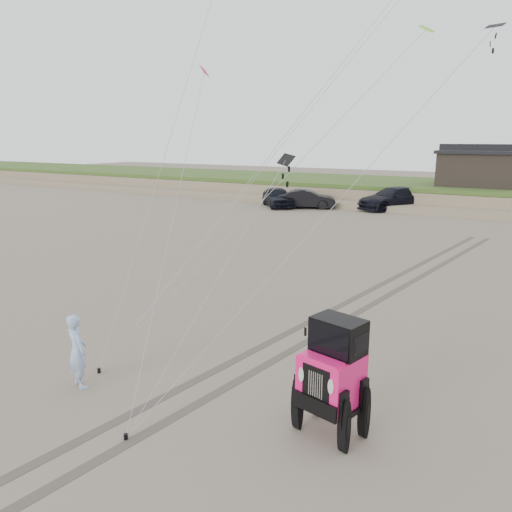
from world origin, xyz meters
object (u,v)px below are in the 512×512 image
object	(u,v)px
cabin	(480,167)
truck_a	(278,197)
truck_b	(307,199)
jeep	(331,390)
truck_c	(393,198)
man	(77,351)

from	to	relation	value
cabin	truck_a	world-z (taller)	cabin
truck_b	jeep	xyz separation A→B (m)	(13.80, -28.55, 0.17)
truck_a	truck_c	distance (m)	9.24
jeep	truck_a	bearing A→B (deg)	133.40
truck_a	truck_c	size ratio (longest dim) A/B	0.77
truck_a	jeep	xyz separation A→B (m)	(16.26, -28.15, 0.12)
truck_a	jeep	distance (m)	32.51
cabin	truck_b	distance (m)	14.43
truck_b	truck_c	size ratio (longest dim) A/B	0.75
truck_a	truck_c	bearing A→B (deg)	-21.42
truck_b	man	size ratio (longest dim) A/B	2.61
truck_c	truck_a	bearing A→B (deg)	-125.65
truck_a	truck_b	bearing A→B (deg)	-32.43
cabin	jeep	distance (m)	36.79
truck_b	truck_c	world-z (taller)	truck_c
truck_a	man	bearing A→B (deg)	-111.85
cabin	truck_c	size ratio (longest dim) A/B	1.05
truck_a	jeep	world-z (taller)	jeep
jeep	cabin	bearing A→B (deg)	106.70
cabin	man	distance (m)	38.08
truck_c	jeep	size ratio (longest dim) A/B	1.23
truck_c	jeep	distance (m)	32.26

